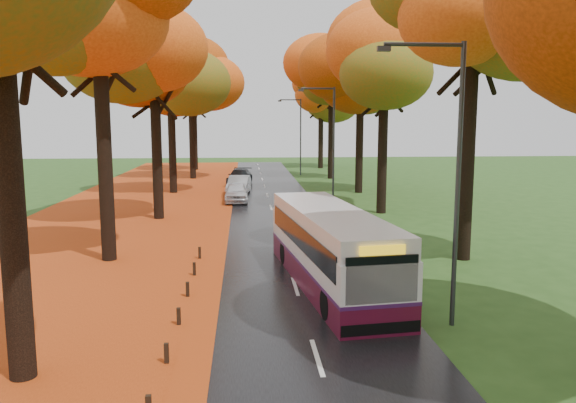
{
  "coord_description": "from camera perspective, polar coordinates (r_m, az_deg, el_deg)",
  "views": [
    {
      "loc": [
        -1.75,
        -7.17,
        5.92
      ],
      "look_at": [
        0.0,
        15.3,
        2.6
      ],
      "focal_mm": 35.0,
      "sensor_mm": 36.0,
      "label": 1
    }
  ],
  "objects": [
    {
      "name": "car_white",
      "position": [
        40.23,
        -5.28,
        0.94
      ],
      "size": [
        1.65,
        4.07,
        1.38
      ],
      "primitive_type": "imported",
      "rotation": [
        0.0,
        0.0,
        0.01
      ],
      "color": "silver",
      "rests_on": "road"
    },
    {
      "name": "trees_left",
      "position": [
        34.84,
        -13.82,
        14.1
      ],
      "size": [
        9.2,
        74.0,
        13.88
      ],
      "color": "black",
      "rests_on": "ground"
    },
    {
      "name": "trees_right",
      "position": [
        35.44,
        10.52,
        14.35
      ],
      "size": [
        9.3,
        74.2,
        13.96
      ],
      "color": "black",
      "rests_on": "ground"
    },
    {
      "name": "car_dark",
      "position": [
        51.02,
        -4.93,
        2.52
      ],
      "size": [
        2.55,
        5.0,
        1.39
      ],
      "primitive_type": "imported",
      "rotation": [
        0.0,
        0.0,
        -0.13
      ],
      "color": "black",
      "rests_on": "road"
    },
    {
      "name": "centre_line",
      "position": [
        32.75,
        -1.32,
        -1.96
      ],
      "size": [
        0.12,
        90.0,
        0.01
      ],
      "primitive_type": "cube",
      "color": "silver",
      "rests_on": "road"
    },
    {
      "name": "road",
      "position": [
        32.75,
        -1.32,
        -2.0
      ],
      "size": [
        6.5,
        90.0,
        0.04
      ],
      "primitive_type": "cube",
      "color": "black",
      "rests_on": "ground"
    },
    {
      "name": "leaf_drift",
      "position": [
        32.73,
        -6.67,
        -2.02
      ],
      "size": [
        0.9,
        90.0,
        0.01
      ],
      "primitive_type": "cube",
      "color": "#C04913",
      "rests_on": "road"
    },
    {
      "name": "bus",
      "position": [
        20.05,
        4.34,
        -4.53
      ],
      "size": [
        3.57,
        10.44,
        2.69
      ],
      "rotation": [
        0.0,
        0.0,
        0.12
      ],
      "color": "#4D0C22",
      "rests_on": "road"
    },
    {
      "name": "leaf_verge",
      "position": [
        33.5,
        -16.89,
        -2.15
      ],
      "size": [
        12.0,
        90.0,
        0.02
      ],
      "primitive_type": "cube",
      "color": "#942C0D",
      "rests_on": "ground"
    },
    {
      "name": "car_silver",
      "position": [
        44.29,
        -5.01,
        1.67
      ],
      "size": [
        2.01,
        4.56,
        1.46
      ],
      "primitive_type": "imported",
      "rotation": [
        0.0,
        0.0,
        -0.11
      ],
      "color": "#9FA2A6",
      "rests_on": "road"
    },
    {
      "name": "streetlamp_mid",
      "position": [
        37.62,
        4.28,
        6.52
      ],
      "size": [
        2.45,
        0.18,
        8.0
      ],
      "color": "#333538",
      "rests_on": "ground"
    },
    {
      "name": "bollard_row",
      "position": [
        13.29,
        -13.02,
        -17.05
      ],
      "size": [
        0.11,
        23.51,
        0.52
      ],
      "color": "black",
      "rests_on": "ground"
    },
    {
      "name": "streetlamp_near",
      "position": [
        16.25,
        16.13,
        3.79
      ],
      "size": [
        2.45,
        0.18,
        8.0
      ],
      "color": "#333538",
      "rests_on": "ground"
    },
    {
      "name": "streetlamp_far",
      "position": [
        59.45,
        1.05,
        7.22
      ],
      "size": [
        2.45,
        0.18,
        8.0
      ],
      "color": "#333538",
      "rests_on": "ground"
    }
  ]
}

